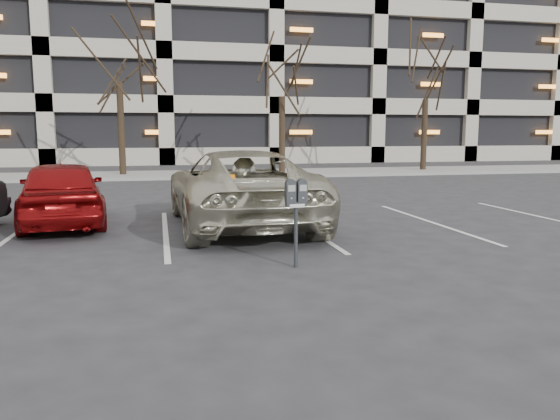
{
  "coord_description": "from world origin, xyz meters",
  "views": [
    {
      "loc": [
        -1.48,
        -8.29,
        1.94
      ],
      "look_at": [
        -0.05,
        -1.84,
        0.98
      ],
      "focal_mm": 35.0,
      "sensor_mm": 36.0,
      "label": 1
    }
  ],
  "objects": [
    {
      "name": "suv_silver",
      "position": [
        0.13,
        2.83,
        0.78
      ],
      "size": [
        2.77,
        5.71,
        1.57
      ],
      "rotation": [
        0.0,
        0.0,
        3.17
      ],
      "color": "#BDBAA1",
      "rests_on": "ground"
    },
    {
      "name": "tree_b",
      "position": [
        -3.0,
        16.0,
        6.44
      ],
      "size": [
        3.92,
        3.92,
        8.91
      ],
      "color": "black",
      "rests_on": "ground"
    },
    {
      "name": "tree_d",
      "position": [
        11.0,
        16.0,
        5.54
      ],
      "size": [
        3.37,
        3.37,
        7.67
      ],
      "color": "black",
      "rests_on": "ground"
    },
    {
      "name": "parking_garage",
      "position": [
        12.0,
        33.84,
        9.26
      ],
      "size": [
        52.0,
        20.0,
        19.0
      ],
      "color": "black",
      "rests_on": "ground"
    },
    {
      "name": "ground",
      "position": [
        0.0,
        0.0,
        0.0
      ],
      "size": [
        140.0,
        140.0,
        0.0
      ],
      "primitive_type": "plane",
      "color": "#28282B",
      "rests_on": "ground"
    },
    {
      "name": "parking_meter",
      "position": [
        0.4,
        -0.87,
        0.96
      ],
      "size": [
        0.33,
        0.15,
        1.25
      ],
      "rotation": [
        0.0,
        0.0,
        0.08
      ],
      "color": "black",
      "rests_on": "ground"
    },
    {
      "name": "stall_lines",
      "position": [
        -1.4,
        2.3,
        0.01
      ],
      "size": [
        16.9,
        5.2,
        0.0
      ],
      "color": "silver",
      "rests_on": "ground"
    },
    {
      "name": "sidewalk",
      "position": [
        0.0,
        16.0,
        0.06
      ],
      "size": [
        80.0,
        4.0,
        0.12
      ],
      "primitive_type": "cube",
      "color": "gray",
      "rests_on": "ground"
    },
    {
      "name": "tree_c",
      "position": [
        4.0,
        16.0,
        5.61
      ],
      "size": [
        3.42,
        3.42,
        7.77
      ],
      "color": "black",
      "rests_on": "ground"
    },
    {
      "name": "car_red",
      "position": [
        -3.46,
        3.64,
        0.69
      ],
      "size": [
        2.2,
        4.25,
        1.38
      ],
      "primitive_type": "imported",
      "rotation": [
        0.0,
        0.0,
        3.29
      ],
      "color": "maroon",
      "rests_on": "ground"
    }
  ]
}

